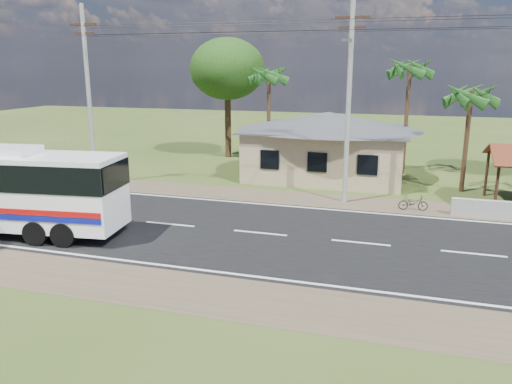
# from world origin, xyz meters

# --- Properties ---
(ground) EXTENTS (120.00, 120.00, 0.00)m
(ground) POSITION_xyz_m (0.00, 0.00, 0.00)
(ground) COLOR #2E4317
(ground) RESTS_ON ground
(road) EXTENTS (120.00, 16.00, 0.03)m
(road) POSITION_xyz_m (0.00, 0.00, 0.01)
(road) COLOR black
(road) RESTS_ON ground
(house) EXTENTS (12.40, 10.00, 5.00)m
(house) POSITION_xyz_m (1.00, 13.00, 2.64)
(house) COLOR tan
(house) RESTS_ON ground
(utility_poles) EXTENTS (32.80, 2.22, 11.00)m
(utility_poles) POSITION_xyz_m (2.67, 6.49, 5.77)
(utility_poles) COLOR #9E9E99
(utility_poles) RESTS_ON ground
(palm_near) EXTENTS (2.80, 2.80, 6.70)m
(palm_near) POSITION_xyz_m (9.50, 11.00, 5.71)
(palm_near) COLOR #47301E
(palm_near) RESTS_ON ground
(palm_mid) EXTENTS (2.80, 2.80, 8.20)m
(palm_mid) POSITION_xyz_m (6.00, 15.50, 7.16)
(palm_mid) COLOR #47301E
(palm_mid) RESTS_ON ground
(palm_far) EXTENTS (2.80, 2.80, 7.70)m
(palm_far) POSITION_xyz_m (-4.00, 16.00, 6.68)
(palm_far) COLOR #47301E
(palm_far) RESTS_ON ground
(tree_behind_house) EXTENTS (6.00, 6.00, 9.61)m
(tree_behind_house) POSITION_xyz_m (-8.00, 18.00, 7.12)
(tree_behind_house) COLOR #47301E
(tree_behind_house) RESTS_ON ground
(motorcycle) EXTENTS (1.56, 0.71, 0.79)m
(motorcycle) POSITION_xyz_m (6.66, 5.90, 0.40)
(motorcycle) COLOR black
(motorcycle) RESTS_ON ground
(small_car) EXTENTS (1.88, 3.98, 1.31)m
(small_car) POSITION_xyz_m (-12.50, 1.45, 0.66)
(small_car) COLOR #303032
(small_car) RESTS_ON ground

